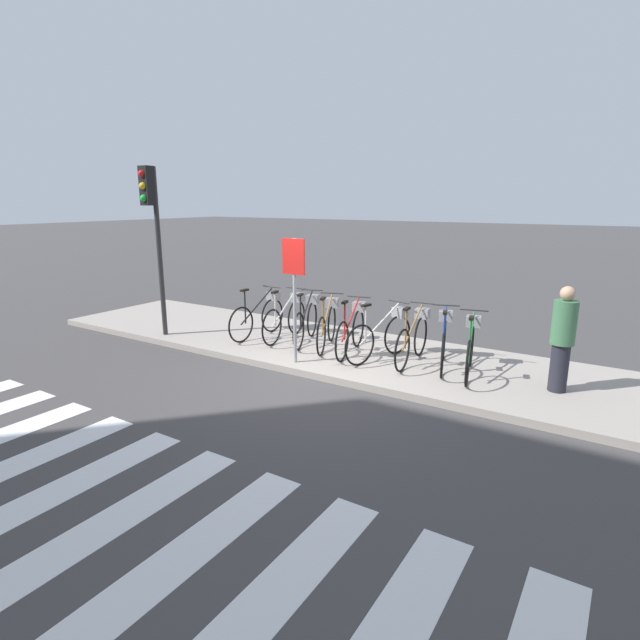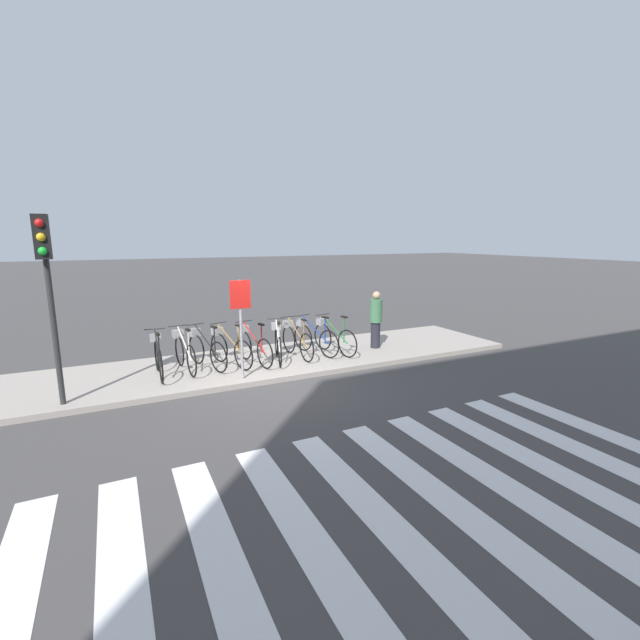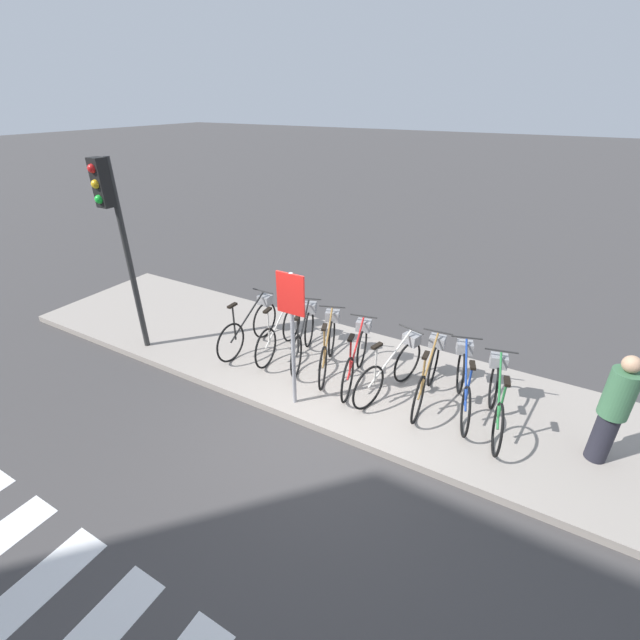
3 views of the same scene
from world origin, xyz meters
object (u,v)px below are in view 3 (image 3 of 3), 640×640
at_px(parked_bicycle_7, 463,381).
at_px(parked_bicycle_5, 393,367).
at_px(parked_bicycle_2, 304,335).
at_px(sign_post, 292,319).
at_px(parked_bicycle_0, 251,324).
at_px(pedestrian, 614,408).
at_px(parked_bicycle_6, 428,373).
at_px(parked_bicycle_3, 328,344).
at_px(parked_bicycle_4, 357,355).
at_px(parked_bicycle_1, 281,328).
at_px(parked_bicycle_8, 496,397).
at_px(traffic_light, 114,219).

bearing_deg(parked_bicycle_7, parked_bicycle_5, -171.00).
relative_size(parked_bicycle_2, parked_bicycle_5, 0.99).
bearing_deg(sign_post, parked_bicycle_0, 147.14).
bearing_deg(pedestrian, parked_bicycle_5, 179.42).
bearing_deg(parked_bicycle_6, pedestrian, -3.57).
xyz_separation_m(parked_bicycle_2, pedestrian, (4.64, -0.22, 0.37)).
distance_m(parked_bicycle_3, pedestrian, 4.12).
xyz_separation_m(parked_bicycle_4, pedestrian, (3.53, -0.06, 0.37)).
height_order(parked_bicycle_2, pedestrian, pedestrian).
height_order(parked_bicycle_0, parked_bicycle_7, same).
distance_m(parked_bicycle_0, parked_bicycle_4, 2.17).
distance_m(parked_bicycle_4, parked_bicycle_5, 0.64).
bearing_deg(sign_post, parked_bicycle_4, 62.36).
distance_m(parked_bicycle_1, parked_bicycle_7, 3.30).
relative_size(parked_bicycle_1, parked_bicycle_2, 1.04).
bearing_deg(parked_bicycle_6, parked_bicycle_3, -179.55).
bearing_deg(parked_bicycle_2, parked_bicycle_4, -7.91).
relative_size(parked_bicycle_6, sign_post, 0.80).
xyz_separation_m(parked_bicycle_2, parked_bicycle_7, (2.82, -0.02, 0.00)).
bearing_deg(parked_bicycle_2, pedestrian, -2.68).
distance_m(parked_bicycle_1, pedestrian, 5.14).
bearing_deg(sign_post, parked_bicycle_2, 114.74).
bearing_deg(parked_bicycle_0, parked_bicycle_8, -0.09).
relative_size(parked_bicycle_1, sign_post, 0.80).
bearing_deg(parked_bicycle_5, sign_post, -139.49).
distance_m(parked_bicycle_3, parked_bicycle_5, 1.22).
height_order(parked_bicycle_5, traffic_light, traffic_light).
bearing_deg(parked_bicycle_5, parked_bicycle_0, 179.50).
height_order(parked_bicycle_4, sign_post, sign_post).
relative_size(parked_bicycle_0, parked_bicycle_7, 1.04).
xyz_separation_m(parked_bicycle_5, sign_post, (-1.20, -1.02, 1.01)).
height_order(parked_bicycle_1, parked_bicycle_5, same).
height_order(parked_bicycle_1, parked_bicycle_7, same).
relative_size(parked_bicycle_4, parked_bicycle_7, 1.02).
xyz_separation_m(parked_bicycle_6, sign_post, (-1.73, -1.14, 1.01)).
xyz_separation_m(parked_bicycle_0, parked_bicycle_7, (3.88, 0.14, 0.00)).
xyz_separation_m(parked_bicycle_1, pedestrian, (5.12, -0.20, 0.37)).
distance_m(parked_bicycle_2, sign_post, 1.67).
bearing_deg(parked_bicycle_8, parked_bicycle_4, 179.58).
xyz_separation_m(parked_bicycle_5, parked_bicycle_7, (1.06, 0.17, 0.00)).
relative_size(parked_bicycle_2, pedestrian, 1.04).
distance_m(parked_bicycle_6, traffic_light, 5.64).
relative_size(parked_bicycle_5, pedestrian, 1.06).
height_order(parked_bicycle_6, sign_post, sign_post).
height_order(pedestrian, traffic_light, traffic_light).
bearing_deg(sign_post, parked_bicycle_8, 20.69).
relative_size(pedestrian, traffic_light, 0.46).
bearing_deg(sign_post, parked_bicycle_3, 90.90).
height_order(parked_bicycle_7, sign_post, sign_post).
relative_size(parked_bicycle_4, traffic_light, 0.50).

